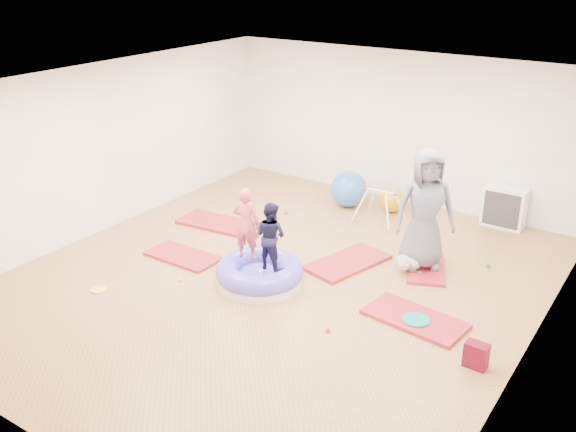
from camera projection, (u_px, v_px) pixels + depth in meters
The scene contains 19 objects.
room at pixel (276, 189), 8.79m from camera, with size 7.01×8.01×2.81m.
gym_mat_front_left at pixel (183, 256), 9.99m from camera, with size 1.16×0.58×0.05m, color #B22F20.
gym_mat_mid_left at pixel (215, 223), 11.21m from camera, with size 1.28×0.64×0.05m, color #B22F20.
gym_mat_center_back at pixel (348, 262), 9.78m from camera, with size 1.32×0.66×0.06m, color #B22F20.
gym_mat_right at pixel (415, 319), 8.28m from camera, with size 1.30×0.65×0.05m, color #B22F20.
gym_mat_rear_right at pixel (426, 268), 9.62m from camera, with size 1.09×0.54×0.05m, color #B22F20.
inflatable_cushion at pixel (260, 274), 9.16m from camera, with size 1.25×1.25×0.40m.
child_pink at pixel (246, 220), 9.07m from camera, with size 0.39×0.26×1.07m, color #DC4853.
child_navy at pixel (270, 233), 8.79m from camera, with size 0.47×0.37×0.98m, color black.
adult_caregiver at pixel (425, 209), 9.31m from camera, with size 0.89×0.58×1.82m, color slate.
infant at pixel (407, 262), 9.49m from camera, with size 0.39×0.39×0.23m.
ball_pit_balls at pixel (305, 254), 10.03m from camera, with size 4.91×3.04×0.06m.
exercise_ball_blue at pixel (349, 189), 11.88m from camera, with size 0.68×0.68×0.68m, color blue.
exercise_ball_orange at pixel (392, 200), 11.67m from camera, with size 0.45×0.45×0.45m, color orange.
infant_play_gym at pixel (380, 200), 11.22m from camera, with size 0.74×0.71×0.57m.
cube_shelf at pixel (504, 207), 11.00m from camera, with size 0.71×0.35×0.71m.
balance_disc at pixel (416, 322), 8.20m from camera, with size 0.35×0.35×0.08m, color #138F84.
backpack at pixel (476, 355), 7.32m from camera, with size 0.27×0.16×0.31m, color #A20226.
yellow_toy at pixel (99, 290), 9.01m from camera, with size 0.21×0.21×0.03m, color yellow.
Camera 1 is at (4.73, -6.77, 4.43)m, focal length 40.00 mm.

